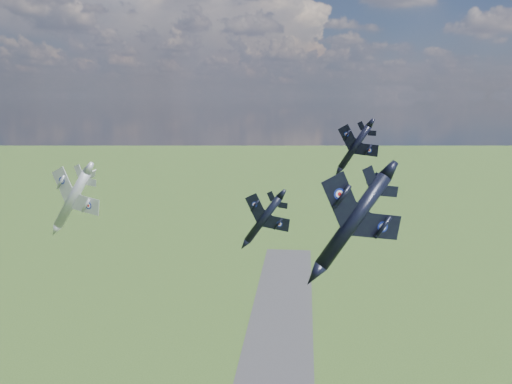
# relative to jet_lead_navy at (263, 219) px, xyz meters

# --- Properties ---
(jet_lead_navy) EXTENTS (11.44, 14.48, 7.57)m
(jet_lead_navy) POSITION_rel_jet_lead_navy_xyz_m (0.00, 0.00, 0.00)
(jet_lead_navy) COLOR black
(jet_right_navy) EXTENTS (16.09, 19.04, 9.65)m
(jet_right_navy) POSITION_rel_jet_lead_navy_xyz_m (11.87, -27.13, 6.83)
(jet_right_navy) COLOR black
(jet_high_navy) EXTENTS (13.96, 16.17, 7.57)m
(jet_high_navy) POSITION_rel_jet_lead_navy_xyz_m (16.29, 19.25, 10.12)
(jet_high_navy) COLOR black
(jet_left_silver) EXTENTS (15.68, 18.96, 9.64)m
(jet_left_silver) POSITION_rel_jet_lead_navy_xyz_m (-32.16, -0.97, 2.91)
(jet_left_silver) COLOR #A0A3AA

